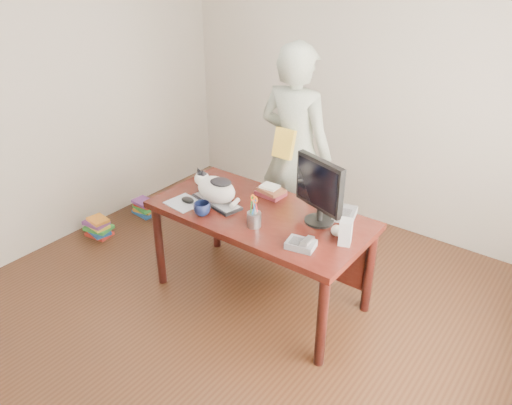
% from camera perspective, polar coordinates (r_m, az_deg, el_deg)
% --- Properties ---
extents(room, '(4.50, 4.50, 4.50)m').
position_cam_1_polar(room, '(2.92, -6.51, 4.60)').
color(room, black).
rests_on(room, ground).
extents(desk, '(1.60, 0.80, 0.75)m').
position_cam_1_polar(desk, '(3.73, 1.19, -2.62)').
color(desk, black).
rests_on(desk, ground).
extents(keyboard, '(0.45, 0.24, 0.03)m').
position_cam_1_polar(keyboard, '(3.73, -4.49, 0.10)').
color(keyboard, black).
rests_on(keyboard, desk).
extents(cat, '(0.42, 0.26, 0.23)m').
position_cam_1_polar(cat, '(3.69, -4.71, 1.67)').
color(cat, white).
rests_on(cat, keyboard).
extents(monitor, '(0.41, 0.26, 0.47)m').
position_cam_1_polar(monitor, '(3.37, 7.26, 1.64)').
color(monitor, black).
rests_on(monitor, desk).
extents(pen_cup, '(0.13, 0.13, 0.24)m').
position_cam_1_polar(pen_cup, '(3.40, -0.23, -1.75)').
color(pen_cup, gray).
rests_on(pen_cup, desk).
extents(mousepad, '(0.26, 0.24, 0.01)m').
position_cam_1_polar(mousepad, '(3.76, -8.22, -0.04)').
color(mousepad, silver).
rests_on(mousepad, desk).
extents(mouse, '(0.12, 0.08, 0.04)m').
position_cam_1_polar(mouse, '(3.75, -7.81, 0.29)').
color(mouse, black).
rests_on(mouse, mousepad).
extents(coffee_mug, '(0.17, 0.17, 0.09)m').
position_cam_1_polar(coffee_mug, '(3.57, -6.19, -0.72)').
color(coffee_mug, black).
rests_on(coffee_mug, desk).
extents(phone, '(0.20, 0.18, 0.08)m').
position_cam_1_polar(phone, '(3.20, 5.22, -4.73)').
color(phone, slate).
rests_on(phone, desk).
extents(speaker, '(0.10, 0.11, 0.17)m').
position_cam_1_polar(speaker, '(3.25, 10.20, -3.34)').
color(speaker, '#A1A1A3').
rests_on(speaker, desk).
extents(baseball, '(0.08, 0.08, 0.08)m').
position_cam_1_polar(baseball, '(3.35, 9.19, -3.17)').
color(baseball, silver).
rests_on(baseball, desk).
extents(book_stack, '(0.22, 0.17, 0.08)m').
position_cam_1_polar(book_stack, '(3.82, 1.70, 1.29)').
color(book_stack, '#4B141A').
rests_on(book_stack, desk).
extents(calculator, '(0.19, 0.23, 0.06)m').
position_cam_1_polar(calculator, '(3.58, 10.11, -1.26)').
color(calculator, slate).
rests_on(calculator, desk).
extents(person, '(0.67, 0.44, 1.83)m').
position_cam_1_polar(person, '(4.19, 4.48, 5.70)').
color(person, beige).
rests_on(person, ground).
extents(held_book, '(0.17, 0.10, 0.24)m').
position_cam_1_polar(held_book, '(4.01, 3.22, 6.75)').
color(held_book, gold).
rests_on(held_book, person).
extents(book_pile_a, '(0.27, 0.22, 0.18)m').
position_cam_1_polar(book_pile_a, '(4.94, -17.58, -2.72)').
color(book_pile_a, '#9F1E16').
rests_on(book_pile_a, ground).
extents(book_pile_b, '(0.26, 0.20, 0.15)m').
position_cam_1_polar(book_pile_b, '(5.21, -12.59, -0.54)').
color(book_pile_b, navy).
rests_on(book_pile_b, ground).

